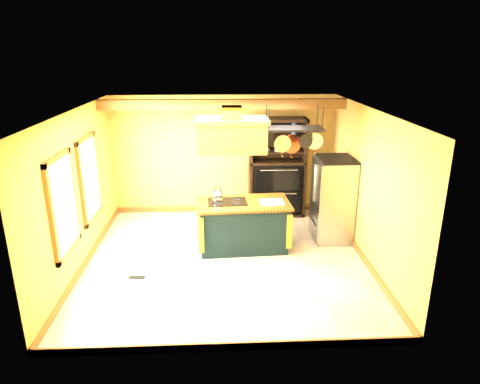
{
  "coord_description": "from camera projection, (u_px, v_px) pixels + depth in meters",
  "views": [
    {
      "loc": [
        -0.09,
        -7.0,
        3.65
      ],
      "look_at": [
        0.27,
        0.3,
        1.19
      ],
      "focal_mm": 32.0,
      "sensor_mm": 36.0,
      "label": 1
    }
  ],
  "objects": [
    {
      "name": "pot_rack",
      "position": [
        293.0,
        134.0,
        7.65
      ],
      "size": [
        1.12,
        0.52,
        0.88
      ],
      "color": "black",
      "rests_on": "ceiling"
    },
    {
      "name": "wall_right",
      "position": [
        368.0,
        187.0,
        7.48
      ],
      "size": [
        0.02,
        5.0,
        2.7
      ],
      "primitive_type": "cube",
      "color": "tan",
      "rests_on": "floor"
    },
    {
      "name": "refrigerator",
      "position": [
        332.0,
        201.0,
        8.44
      ],
      "size": [
        0.71,
        0.83,
        1.63
      ],
      "color": "#9C9FA4",
      "rests_on": "floor"
    },
    {
      "name": "kitchen_island",
      "position": [
        243.0,
        224.0,
        8.14
      ],
      "size": [
        1.8,
        1.06,
        1.11
      ],
      "rotation": [
        0.0,
        0.0,
        0.06
      ],
      "color": "#12282A",
      "rests_on": "floor"
    },
    {
      "name": "window_near",
      "position": [
        64.0,
        205.0,
        6.48
      ],
      "size": [
        0.06,
        1.06,
        1.56
      ],
      "color": "brown",
      "rests_on": "wall_left"
    },
    {
      "name": "range_hood",
      "position": [
        232.0,
        133.0,
        7.58
      ],
      "size": [
        1.29,
        0.73,
        0.8
      ],
      "color": "#A37828",
      "rests_on": "ceiling"
    },
    {
      "name": "window_far",
      "position": [
        90.0,
        179.0,
        7.8
      ],
      "size": [
        0.06,
        1.06,
        1.56
      ],
      "color": "brown",
      "rests_on": "wall_left"
    },
    {
      "name": "wall_back",
      "position": [
        223.0,
        155.0,
        9.73
      ],
      "size": [
        5.0,
        0.02,
        2.7
      ],
      "primitive_type": "cube",
      "color": "tan",
      "rests_on": "floor"
    },
    {
      "name": "hutch",
      "position": [
        276.0,
        178.0,
        9.72
      ],
      "size": [
        1.26,
        0.57,
        2.23
      ],
      "color": "black",
      "rests_on": "floor"
    },
    {
      "name": "ceiling",
      "position": [
        224.0,
        110.0,
        6.94
      ],
      "size": [
        5.0,
        5.0,
        0.0
      ],
      "primitive_type": "plane",
      "rotation": [
        3.14,
        0.0,
        0.0
      ],
      "color": "white",
      "rests_on": "wall_back"
    },
    {
      "name": "wall_left",
      "position": [
        78.0,
        192.0,
        7.25
      ],
      "size": [
        0.02,
        5.0,
        2.7
      ],
      "primitive_type": "cube",
      "color": "tan",
      "rests_on": "floor"
    },
    {
      "name": "wall_front",
      "position": [
        229.0,
        256.0,
        5.0
      ],
      "size": [
        5.0,
        0.02,
        2.7
      ],
      "primitive_type": "cube",
      "color": "tan",
      "rests_on": "floor"
    },
    {
      "name": "floor",
      "position": [
        226.0,
        259.0,
        7.8
      ],
      "size": [
        5.0,
        5.0,
        0.0
      ],
      "primitive_type": "plane",
      "color": "beige",
      "rests_on": "ground"
    },
    {
      "name": "ceiling_beam",
      "position": [
        223.0,
        104.0,
        8.58
      ],
      "size": [
        5.0,
        0.15,
        0.2
      ],
      "primitive_type": "cube",
      "color": "brown",
      "rests_on": "ceiling"
    },
    {
      "name": "floor_register",
      "position": [
        137.0,
        277.0,
        7.18
      ],
      "size": [
        0.29,
        0.16,
        0.01
      ],
      "primitive_type": "cube",
      "rotation": [
        0.0,
        0.0,
        -0.14
      ],
      "color": "black",
      "rests_on": "floor"
    }
  ]
}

